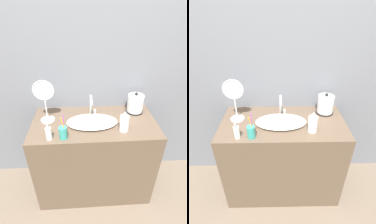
{
  "view_description": "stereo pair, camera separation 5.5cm",
  "coord_description": "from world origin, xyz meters",
  "views": [
    {
      "loc": [
        -0.09,
        -0.98,
        1.7
      ],
      "look_at": [
        -0.01,
        0.27,
        0.94
      ],
      "focal_mm": 28.0,
      "sensor_mm": 36.0,
      "label": 1
    },
    {
      "loc": [
        -0.03,
        -0.98,
        1.7
      ],
      "look_at": [
        -0.01,
        0.27,
        0.94
      ],
      "focal_mm": 28.0,
      "sensor_mm": 36.0,
      "label": 2
    }
  ],
  "objects": [
    {
      "name": "wall_back",
      "position": [
        0.0,
        0.56,
        1.3
      ],
      "size": [
        6.0,
        0.04,
        2.6
      ],
      "color": "slate",
      "rests_on": "ground_plane"
    },
    {
      "name": "vanity_mirror",
      "position": [
        -0.41,
        0.32,
        1.05
      ],
      "size": [
        0.17,
        0.12,
        0.37
      ],
      "color": "silver",
      "rests_on": "vanity_counter"
    },
    {
      "name": "sink_basin",
      "position": [
        -0.02,
        0.24,
        0.86
      ],
      "size": [
        0.43,
        0.25,
        0.04
      ],
      "color": "silver",
      "rests_on": "vanity_counter"
    },
    {
      "name": "electric_kettle",
      "position": [
        0.39,
        0.42,
        0.92
      ],
      "size": [
        0.16,
        0.16,
        0.2
      ],
      "color": "black",
      "rests_on": "vanity_counter"
    },
    {
      "name": "toothbrush_cup",
      "position": [
        -0.25,
        0.07,
        0.89
      ],
      "size": [
        0.06,
        0.06,
        0.21
      ],
      "color": "teal",
      "rests_on": "vanity_counter"
    },
    {
      "name": "vanity_counter",
      "position": [
        0.0,
        0.27,
        0.42
      ],
      "size": [
        1.08,
        0.54,
        0.84
      ],
      "color": "brown",
      "rests_on": "ground_plane"
    },
    {
      "name": "ground_plane",
      "position": [
        0.0,
        0.0,
        0.0
      ],
      "size": [
        12.0,
        12.0,
        0.0
      ],
      "primitive_type": "plane",
      "color": "#6B5B4C"
    },
    {
      "name": "lotion_bottle",
      "position": [
        -0.35,
        0.06,
        0.89
      ],
      "size": [
        0.04,
        0.04,
        0.14
      ],
      "color": "white",
      "rests_on": "vanity_counter"
    },
    {
      "name": "faucet",
      "position": [
        -0.02,
        0.39,
        0.94
      ],
      "size": [
        0.06,
        0.16,
        0.19
      ],
      "color": "silver",
      "rests_on": "vanity_counter"
    },
    {
      "name": "shampoo_bottle",
      "position": [
        0.23,
        0.14,
        0.91
      ],
      "size": [
        0.07,
        0.07,
        0.18
      ],
      "color": "white",
      "rests_on": "vanity_counter"
    }
  ]
}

